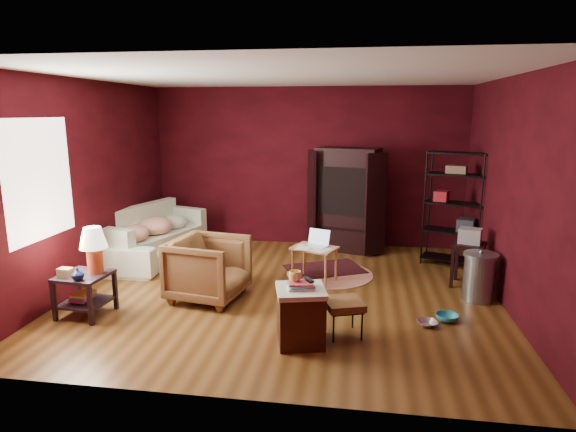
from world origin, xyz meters
name	(u,v)px	position (x,y,z in m)	size (l,w,h in m)	color
room	(282,189)	(-0.04, -0.01, 1.40)	(5.54, 5.04, 2.84)	brown
sofa	(151,233)	(-2.42, 1.19, 0.43)	(2.21, 0.65, 0.86)	silver
armchair	(208,266)	(-0.94, -0.38, 0.44)	(0.86, 0.81, 0.89)	black
pet_bowl_steel	(427,316)	(1.74, -0.80, 0.11)	(0.23, 0.06, 0.23)	silver
pet_bowl_turquoise	(448,310)	(1.99, -0.63, 0.13)	(0.26, 0.08, 0.26)	teal
vase	(78,274)	(-2.17, -1.28, 0.58)	(0.14, 0.14, 0.14)	#0D1745
mug	(295,275)	(0.31, -1.39, 0.74)	(0.13, 0.11, 0.13)	#FFE27C
side_table	(89,263)	(-2.17, -1.05, 0.63)	(0.58, 0.58, 1.06)	black
sofa_cushions	(151,236)	(-2.41, 1.16, 0.39)	(1.28, 2.02, 0.79)	silver
hamper	(301,315)	(0.38, -1.41, 0.31)	(0.59, 0.59, 0.69)	#452010
footstool	(344,305)	(0.81, -1.17, 0.34)	(0.49, 0.49, 0.40)	black
rug_round	(330,274)	(0.54, 0.80, 0.01)	(1.63, 1.63, 0.01)	beige
rug_oriental	(325,269)	(0.45, 1.00, 0.02)	(1.35, 1.18, 0.01)	#51151C
laptop_desk	(315,251)	(0.34, 0.46, 0.46)	(0.71, 0.62, 0.74)	tan
tv_armoire	(347,198)	(0.73, 2.16, 0.92)	(1.35, 0.97, 1.78)	black
wire_shelving	(455,204)	(2.40, 1.56, 0.97)	(0.95, 0.66, 1.78)	black
small_stand	(469,243)	(2.44, 0.61, 0.61)	(0.52, 0.52, 0.82)	black
trash_can	(479,277)	(2.48, 0.09, 0.31)	(0.49, 0.49, 0.67)	gray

